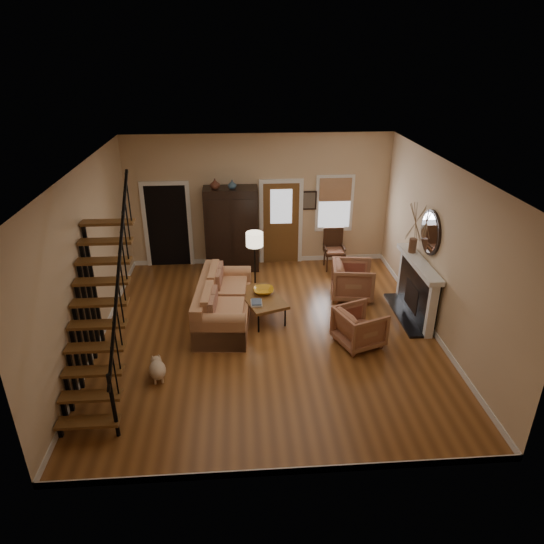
{
  "coord_description": "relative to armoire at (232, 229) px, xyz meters",
  "views": [
    {
      "loc": [
        -0.52,
        -8.14,
        5.19
      ],
      "look_at": [
        0.1,
        0.4,
        1.15
      ],
      "focal_mm": 32.0,
      "sensor_mm": 36.0,
      "label": 1
    }
  ],
  "objects": [
    {
      "name": "dog",
      "position": [
        -1.27,
        -4.47,
        -0.88
      ],
      "size": [
        0.38,
        0.53,
        0.35
      ],
      "primitive_type": null,
      "rotation": [
        0.0,
        0.0,
        0.22
      ],
      "color": "beige",
      "rests_on": "ground"
    },
    {
      "name": "floor_lamp",
      "position": [
        0.5,
        -1.71,
        -0.26
      ],
      "size": [
        0.48,
        0.48,
        1.59
      ],
      "primitive_type": null,
      "rotation": [
        0.0,
        0.0,
        0.4
      ],
      "color": "black",
      "rests_on": "ground"
    },
    {
      "name": "armchair_left",
      "position": [
        2.39,
        -3.63,
        -0.68
      ],
      "size": [
        1.04,
        1.03,
        0.74
      ],
      "primitive_type": "imported",
      "rotation": [
        0.0,
        0.0,
        1.93
      ],
      "color": "brown",
      "rests_on": "ground"
    },
    {
      "name": "bowl",
      "position": [
        0.65,
        -2.34,
        -0.52
      ],
      "size": [
        0.42,
        0.42,
        0.1
      ],
      "primitive_type": "imported",
      "color": "#C58717",
      "rests_on": "coffee_table"
    },
    {
      "name": "armoire",
      "position": [
        0.0,
        0.0,
        0.0
      ],
      "size": [
        1.3,
        0.6,
        2.1
      ],
      "primitive_type": null,
      "color": "black",
      "rests_on": "ground"
    },
    {
      "name": "vase_b",
      "position": [
        0.05,
        -0.1,
        1.16
      ],
      "size": [
        0.2,
        0.2,
        0.21
      ],
      "primitive_type": "imported",
      "color": "#334C60",
      "rests_on": "armoire"
    },
    {
      "name": "armchair_right",
      "position": [
        2.68,
        -1.76,
        -0.64
      ],
      "size": [
        1.03,
        1.0,
        0.83
      ],
      "primitive_type": "imported",
      "rotation": [
        0.0,
        0.0,
        1.43
      ],
      "color": "brown",
      "rests_on": "ground"
    },
    {
      "name": "side_chair",
      "position": [
        2.55,
        -0.2,
        -0.54
      ],
      "size": [
        0.54,
        0.54,
        1.02
      ],
      "primitive_type": null,
      "color": "#351E11",
      "rests_on": "ground"
    },
    {
      "name": "sofa",
      "position": [
        -0.17,
        -2.6,
        -0.62
      ],
      "size": [
        1.18,
        2.4,
        0.87
      ],
      "primitive_type": null,
      "rotation": [
        0.0,
        0.0,
        -0.08
      ],
      "color": "tan",
      "rests_on": "ground"
    },
    {
      "name": "staircase",
      "position": [
        -2.08,
        -4.45,
        0.55
      ],
      "size": [
        0.94,
        2.8,
        3.2
      ],
      "primitive_type": null,
      "color": "brown",
      "rests_on": "ground"
    },
    {
      "name": "room",
      "position": [
        0.29,
        -1.39,
        0.46
      ],
      "size": [
        7.0,
        7.33,
        3.3
      ],
      "color": "brown",
      "rests_on": "ground"
    },
    {
      "name": "books",
      "position": [
        0.48,
        -2.79,
        -0.55
      ],
      "size": [
        0.23,
        0.31,
        0.06
      ],
      "primitive_type": null,
      "color": "beige",
      "rests_on": "coffee_table"
    },
    {
      "name": "vase_a",
      "position": [
        -0.35,
        -0.1,
        1.17
      ],
      "size": [
        0.24,
        0.24,
        0.25
      ],
      "primitive_type": "imported",
      "color": "#4C2619",
      "rests_on": "armoire"
    },
    {
      "name": "fireplace",
      "position": [
        3.83,
        -2.65,
        -0.31
      ],
      "size": [
        0.33,
        1.95,
        2.3
      ],
      "color": "black",
      "rests_on": "ground"
    },
    {
      "name": "coffee_table",
      "position": [
        0.6,
        -2.49,
        -0.81
      ],
      "size": [
        1.09,
        1.41,
        0.47
      ],
      "primitive_type": null,
      "rotation": [
        0.0,
        0.0,
        0.34
      ],
      "color": "brown",
      "rests_on": "ground"
    }
  ]
}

